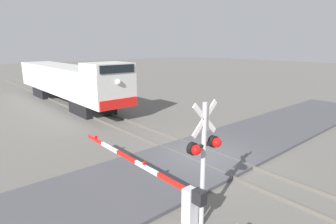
% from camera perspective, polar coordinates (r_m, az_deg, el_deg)
% --- Properties ---
extents(ground_plane, '(160.00, 160.00, 0.00)m').
position_cam_1_polar(ground_plane, '(13.25, 7.18, -9.36)').
color(ground_plane, '#605E59').
extents(rail_track_left, '(0.08, 80.00, 0.15)m').
position_cam_1_polar(rail_track_left, '(12.73, 5.00, -9.93)').
color(rail_track_left, '#59544C').
rests_on(rail_track_left, ground_plane).
extents(rail_track_right, '(0.08, 80.00, 0.15)m').
position_cam_1_polar(rail_track_right, '(13.72, 9.22, -8.25)').
color(rail_track_right, '#59544C').
rests_on(rail_track_right, ground_plane).
extents(road_surface, '(36.00, 4.58, 0.14)m').
position_cam_1_polar(road_surface, '(13.22, 7.19, -9.08)').
color(road_surface, '#47474C').
rests_on(road_surface, ground_plane).
extents(locomotive, '(2.95, 17.95, 4.01)m').
position_cam_1_polar(locomotive, '(25.98, -20.14, 6.07)').
color(locomotive, black).
rests_on(locomotive, ground_plane).
extents(crossing_signal, '(1.18, 0.33, 3.75)m').
position_cam_1_polar(crossing_signal, '(7.66, 7.56, -8.48)').
color(crossing_signal, '#ADADB2').
rests_on(crossing_signal, ground_plane).
extents(crossing_gate, '(0.36, 7.17, 1.25)m').
position_cam_1_polar(crossing_gate, '(9.11, -0.54, -15.02)').
color(crossing_gate, silver).
rests_on(crossing_gate, ground_plane).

